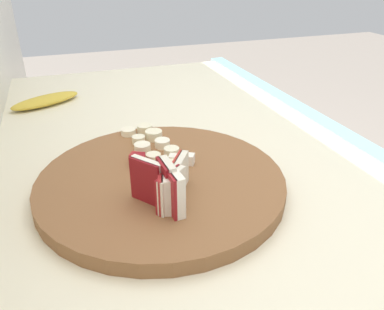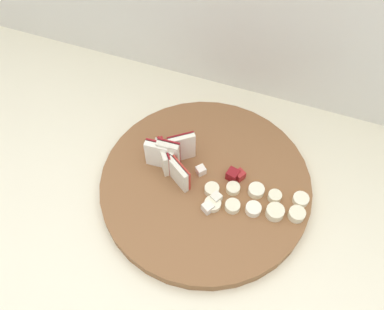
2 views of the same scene
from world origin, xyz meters
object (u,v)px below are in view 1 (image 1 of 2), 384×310
banana_slice_rows (154,144)px  cutting_board (161,182)px  apple_wedge_fan (167,185)px  apple_dice_pile (157,162)px  banana_peel (46,100)px

banana_slice_rows → cutting_board: bearing=172.2°
apple_wedge_fan → banana_slice_rows: bearing=-8.1°
apple_wedge_fan → cutting_board: bearing=-8.4°
apple_dice_pile → banana_slice_rows: (0.06, -0.01, -0.00)m
cutting_board → apple_wedge_fan: apple_wedge_fan is taller
banana_slice_rows → apple_dice_pile: bearing=169.7°
apple_wedge_fan → banana_peel: size_ratio=0.57×
apple_wedge_fan → apple_dice_pile: size_ratio=0.93×
apple_wedge_fan → banana_peel: bearing=16.4°
apple_wedge_fan → banana_slice_rows: (0.16, -0.02, -0.02)m
cutting_board → banana_slice_rows: (0.09, -0.01, 0.02)m
cutting_board → banana_peel: 0.46m
cutting_board → banana_slice_rows: banana_slice_rows is taller
banana_slice_rows → banana_peel: bearing=26.6°
cutting_board → apple_wedge_fan: size_ratio=3.92×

